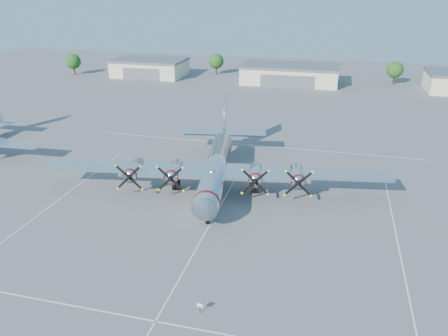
% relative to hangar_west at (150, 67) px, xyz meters
% --- Properties ---
extents(ground, '(260.00, 260.00, 0.00)m').
position_rel_hangar_west_xyz_m(ground, '(45.00, -81.96, -2.71)').
color(ground, '#555557').
rests_on(ground, ground).
extents(parking_lines, '(60.00, 50.08, 0.01)m').
position_rel_hangar_west_xyz_m(parking_lines, '(45.00, -83.71, -2.71)').
color(parking_lines, silver).
rests_on(parking_lines, ground).
extents(hangar_west, '(22.60, 14.60, 5.40)m').
position_rel_hangar_west_xyz_m(hangar_west, '(0.00, 0.00, 0.00)').
color(hangar_west, beige).
rests_on(hangar_west, ground).
extents(hangar_center, '(28.60, 14.60, 5.40)m').
position_rel_hangar_west_xyz_m(hangar_center, '(45.00, -0.00, -0.00)').
color(hangar_center, beige).
rests_on(hangar_center, ground).
extents(tree_far_west, '(4.80, 4.80, 6.64)m').
position_rel_hangar_west_xyz_m(tree_far_west, '(-25.00, -3.96, 1.51)').
color(tree_far_west, '#382619').
rests_on(tree_far_west, ground).
extents(tree_west, '(4.80, 4.80, 6.64)m').
position_rel_hangar_west_xyz_m(tree_west, '(20.00, 8.04, 1.51)').
color(tree_west, '#382619').
rests_on(tree_west, ground).
extents(tree_east, '(4.80, 4.80, 6.64)m').
position_rel_hangar_west_xyz_m(tree_east, '(75.00, 6.04, 1.51)').
color(tree_east, '#382619').
rests_on(tree_east, ground).
extents(main_bomber_b29, '(52.82, 40.27, 10.64)m').
position_rel_hangar_west_xyz_m(main_bomber_b29, '(42.81, -75.32, -2.71)').
color(main_bomber_b29, silver).
rests_on(main_bomber_b29, ground).
extents(info_placard, '(0.55, 0.10, 1.06)m').
position_rel_hangar_west_xyz_m(info_placard, '(48.49, -101.99, -1.97)').
color(info_placard, black).
rests_on(info_placard, ground).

